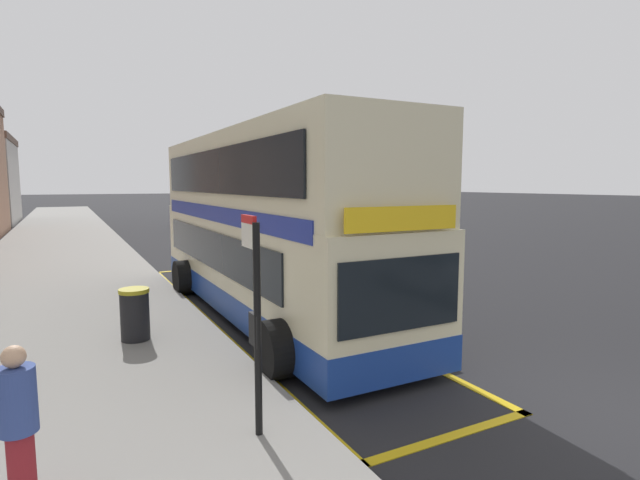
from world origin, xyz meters
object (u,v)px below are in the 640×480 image
(parked_car_teal_kerbside, at_px, (201,209))
(litter_bin, at_px, (135,314))
(parked_car_navy_distant, at_px, (204,215))
(parked_car_grey_behind, at_px, (224,220))
(bus_stop_sign, at_px, (255,307))
(pedestrian_waiting_near_sign, at_px, (18,423))
(double_decker_bus, at_px, (265,231))

(parked_car_teal_kerbside, distance_m, litter_bin, 38.86)
(parked_car_teal_kerbside, bearing_deg, parked_car_navy_distant, 76.19)
(parked_car_grey_behind, distance_m, litter_bin, 23.19)
(bus_stop_sign, height_order, pedestrian_waiting_near_sign, bus_stop_sign)
(litter_bin, bearing_deg, pedestrian_waiting_near_sign, -108.13)
(bus_stop_sign, height_order, parked_car_navy_distant, bus_stop_sign)
(double_decker_bus, distance_m, parked_car_navy_distant, 26.32)
(parked_car_teal_kerbside, xyz_separation_m, pedestrian_waiting_near_sign, (-12.28, -42.26, 0.21))
(bus_stop_sign, bearing_deg, parked_car_teal_kerbside, 76.82)
(bus_stop_sign, bearing_deg, parked_car_grey_behind, 74.27)
(parked_car_grey_behind, bearing_deg, pedestrian_waiting_near_sign, -112.86)
(parked_car_navy_distant, xyz_separation_m, parked_car_teal_kerbside, (2.41, 10.39, 0.00))
(parked_car_grey_behind, height_order, pedestrian_waiting_near_sign, pedestrian_waiting_near_sign)
(parked_car_navy_distant, xyz_separation_m, litter_bin, (-8.27, -26.97, -0.14))
(bus_stop_sign, relative_size, parked_car_grey_behind, 0.64)
(bus_stop_sign, bearing_deg, pedestrian_waiting_near_sign, -171.27)
(pedestrian_waiting_near_sign, bearing_deg, bus_stop_sign, 8.73)
(pedestrian_waiting_near_sign, bearing_deg, parked_car_grey_behind, 69.67)
(parked_car_grey_behind, xyz_separation_m, parked_car_teal_kerbside, (2.43, 15.68, 0.00))
(double_decker_bus, distance_m, litter_bin, 3.70)
(double_decker_bus, bearing_deg, parked_car_navy_distant, 78.91)
(parked_car_navy_distant, distance_m, pedestrian_waiting_near_sign, 33.37)
(double_decker_bus, xyz_separation_m, parked_car_navy_distant, (5.06, 25.80, -1.27))
(double_decker_bus, relative_size, parked_car_navy_distant, 2.63)
(double_decker_bus, xyz_separation_m, parked_car_teal_kerbside, (7.47, 36.19, -1.27))
(bus_stop_sign, relative_size, parked_car_teal_kerbside, 0.64)
(bus_stop_sign, relative_size, parked_car_navy_distant, 0.64)
(double_decker_bus, relative_size, pedestrian_waiting_near_sign, 6.85)
(parked_car_teal_kerbside, distance_m, pedestrian_waiting_near_sign, 44.01)
(double_decker_bus, relative_size, litter_bin, 10.74)
(parked_car_navy_distant, height_order, pedestrian_waiting_near_sign, pedestrian_waiting_near_sign)
(pedestrian_waiting_near_sign, bearing_deg, double_decker_bus, 51.59)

